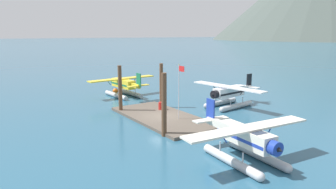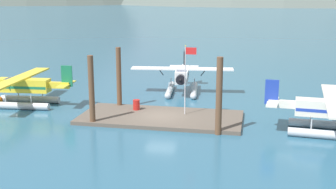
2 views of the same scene
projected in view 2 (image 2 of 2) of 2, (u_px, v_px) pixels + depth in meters
The scene contains 10 objects.
ground_plane at pixel (161, 119), 35.78m from camera, with size 1200.00×1200.00×0.00m, color #285670.
dock_platform at pixel (161, 117), 35.75m from camera, with size 13.25×6.10×0.30m, color brown.
piling_near_left at pixel (92, 91), 33.60m from camera, with size 0.44×0.44×5.52m, color brown.
piling_near_right at pixel (219, 96), 31.29m from camera, with size 0.47×0.47×5.74m, color brown.
piling_far_left at pixel (119, 78), 38.58m from camera, with size 0.44×0.44×5.51m, color brown.
flagpole at pixel (187, 72), 35.31m from camera, with size 0.95×0.10×5.75m.
fuel_drum at pixel (136, 105), 37.43m from camera, with size 0.62×0.62×0.88m.
seaplane_yellow_port_fwd at pixel (23, 89), 39.66m from camera, with size 7.97×10.48×3.84m.
seaplane_cream_stbd_aft at pixel (329, 113), 31.69m from camera, with size 7.96×10.48×3.84m.
seaplane_white_bow_centre at pixel (182, 78), 44.81m from camera, with size 10.49×7.95×3.84m.
Camera 2 is at (7.42, -33.57, 10.15)m, focal length 46.44 mm.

